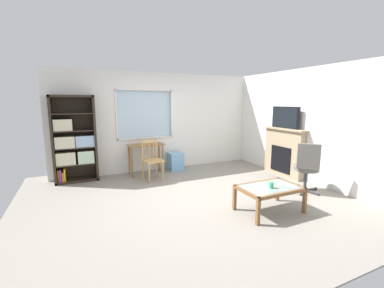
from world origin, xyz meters
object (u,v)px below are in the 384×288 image
Objects in this scene: plastic_drawer_unit at (175,161)px; tv at (285,117)px; bookshelf at (74,143)px; fireplace at (284,152)px; desk_under_window at (146,150)px; office_chair at (307,165)px; coffee_table at (269,190)px; wooden_chair at (152,160)px; sippy_cup at (271,185)px.

plastic_drawer_unit is 0.57× the size of tv.
bookshelf is 1.58× the size of fireplace.
desk_under_window is 3.43m from tv.
bookshelf reaches higher than desk_under_window.
coffee_table is (-1.24, -0.36, -0.19)m from office_chair.
wooden_chair is 3.27m from tv.
desk_under_window is at bearing 89.79° from wooden_chair.
bookshelf is 2.13× the size of wooden_chair.
coffee_table is at bearing -67.71° from desk_under_window.
office_chair is 1.33m from sippy_cup.
bookshelf is at bearing 160.38° from fireplace.
tv is at bearing -35.82° from plastic_drawer_unit.
fireplace reaches higher than office_chair.
plastic_drawer_unit is (0.79, 0.05, -0.38)m from desk_under_window.
fireplace is at bearing -18.64° from wooden_chair.
plastic_drawer_unit is 3.08m from coffee_table.
office_chair is 1.31m from coffee_table.
coffee_table is 10.94× the size of sippy_cup.
wooden_chair is 3.26m from office_chair.
tv reaches higher than desk_under_window.
sippy_cup is at bearing -68.49° from desk_under_window.
wooden_chair reaches higher than sippy_cup.
tv is (-0.02, 0.00, 0.83)m from fireplace.
wooden_chair is 10.00× the size of sippy_cup.
wooden_chair is 0.90× the size of office_chair.
fireplace is 1.23× the size of coffee_table.
tv reaches higher than plastic_drawer_unit.
fireplace is (4.58, -1.63, -0.30)m from bookshelf.
sippy_cup is (1.21, -2.54, 0.01)m from wooden_chair.
bookshelf is 21.28× the size of sippy_cup.
sippy_cup is (2.80, -3.17, -0.41)m from bookshelf.
tv is at bearing 180.00° from fireplace.
office_chair is at bearing -40.68° from wooden_chair.
plastic_drawer_unit is 2.72m from fireplace.
fireplace reaches higher than plastic_drawer_unit.
tv is (2.97, -1.01, 0.94)m from wooden_chair.
desk_under_window is 3.61m from office_chair.
bookshelf is at bearing 158.57° from wooden_chair.
fireplace is 2.30m from coffee_table.
desk_under_window is at bearing 152.98° from fireplace.
desk_under_window is 0.86× the size of office_chair.
office_chair is at bearing -113.88° from tv.
office_chair is at bearing -46.90° from desk_under_window.
office_chair is 1.02× the size of coffee_table.
coffee_table is at bearing -63.63° from wooden_chair.
tv is 8.93× the size of sippy_cup.
office_chair is (-0.49, -1.12, -0.85)m from tv.
fireplace is 0.83m from tv.
sippy_cup is (-1.76, -1.54, -0.94)m from tv.
wooden_chair is at bearing -90.21° from desk_under_window.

